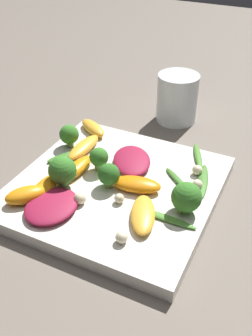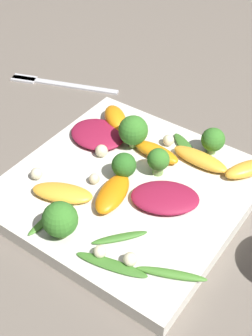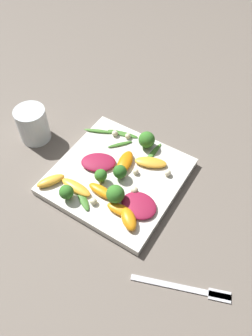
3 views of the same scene
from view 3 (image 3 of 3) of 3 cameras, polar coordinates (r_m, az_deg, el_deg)
The scene contains 29 objects.
ground_plane at distance 0.78m, azimuth -1.45°, elevation -1.90°, with size 2.40×2.40×0.00m, color #6B6056.
plate at distance 0.77m, azimuth -1.47°, elevation -1.45°, with size 0.28×0.28×0.02m.
drinking_glass at distance 0.87m, azimuth -15.92°, elevation 7.30°, with size 0.08×0.08×0.09m.
fork at distance 0.67m, azimuth 11.38°, elevation -20.03°, with size 0.18×0.08×0.01m.
radicchio_leaf_0 at distance 0.78m, azimuth -4.91°, elevation 0.92°, with size 0.10×0.09×0.01m.
radicchio_leaf_1 at distance 0.71m, azimuth 2.25°, elevation -6.52°, with size 0.08×0.07×0.01m.
orange_segment_0 at distance 0.69m, azimuth 0.48°, elevation -8.86°, with size 0.06×0.06×0.02m.
orange_segment_1 at distance 0.70m, azimuth -0.96°, elevation -7.30°, with size 0.07×0.03×0.01m.
orange_segment_2 at distance 0.74m, azimuth -8.69°, elevation -3.34°, with size 0.08×0.03×0.01m.
orange_segment_3 at distance 0.73m, azimuth -4.19°, elevation -4.08°, with size 0.07×0.03×0.02m.
orange_segment_4 at distance 0.76m, azimuth -12.98°, elevation -2.19°, with size 0.05×0.07×0.02m.
orange_segment_5 at distance 0.78m, azimuth 4.32°, elevation 0.98°, with size 0.08×0.06×0.01m.
orange_segment_6 at distance 0.77m, azimuth 0.11°, elevation 0.89°, with size 0.05×0.08×0.02m.
broccoli_floret_0 at distance 0.74m, azimuth -1.07°, elevation -0.66°, with size 0.03×0.03×0.04m.
broccoli_floret_1 at distance 0.72m, azimuth -10.33°, elevation -4.16°, with size 0.03×0.03×0.04m.
broccoli_floret_2 at distance 0.80m, azimuth 3.62°, elevation 4.92°, with size 0.04×0.04×0.04m.
broccoli_floret_3 at distance 0.70m, azimuth -1.86°, elevation -4.58°, with size 0.04×0.04×0.05m.
broccoli_floret_4 at distance 0.74m, azimuth -4.42°, elevation -1.36°, with size 0.03×0.03×0.04m.
arugula_sprig_0 at distance 0.85m, azimuth -4.84°, elevation 6.43°, with size 0.07×0.04×0.01m.
arugula_sprig_1 at distance 0.85m, azimuth -0.59°, elevation 5.98°, with size 0.08×0.03×0.00m.
arugula_sprig_2 at distance 0.80m, azimuth 4.53°, elevation 2.37°, with size 0.02×0.09×0.00m.
arugula_sprig_3 at distance 0.73m, azimuth -7.56°, elevation -5.28°, with size 0.07×0.05×0.01m.
arugula_sprig_4 at distance 0.82m, azimuth -1.06°, elevation 4.14°, with size 0.05×0.06×0.01m.
macadamia_nut_0 at distance 0.83m, azimuth 0.32°, elevation 5.59°, with size 0.01×0.01×0.01m.
macadamia_nut_1 at distance 0.72m, azimuth -5.58°, elevation -5.85°, with size 0.02×0.02×0.02m.
macadamia_nut_2 at distance 0.76m, azimuth 1.71°, elevation -0.64°, with size 0.01×0.01×0.01m.
macadamia_nut_3 at distance 0.73m, azimuth 1.47°, elevation -3.89°, with size 0.02×0.02×0.02m.
macadamia_nut_4 at distance 0.76m, azimuth 7.27°, elevation -0.85°, with size 0.02×0.02×0.02m.
macadamia_nut_5 at distance 0.84m, azimuth -1.94°, elevation 6.05°, with size 0.02×0.02×0.02m.
Camera 3 is at (-0.26, 0.38, 0.63)m, focal length 35.00 mm.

